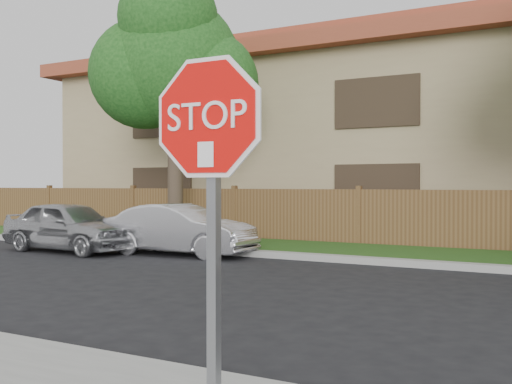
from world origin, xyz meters
The scene contains 6 objects.
far_curb centered at (0.00, 8.15, 0.07)m, with size 70.00×0.30×0.15m, color gray.
grass_strip centered at (0.00, 9.80, 0.06)m, with size 70.00×3.00×0.12m, color #1E4714.
tree_left centered at (-8.98, 9.57, 5.22)m, with size 4.80×3.90×7.78m.
stop_sign centered at (-0.57, -1.48, 1.83)m, with size 1.01×0.13×2.55m.
sedan_far_left centered at (-10.20, 6.75, 0.66)m, with size 1.55×3.86×1.32m, color #A6A7AB.
sedan_left centered at (-7.26, 7.52, 0.63)m, with size 1.33×3.81×1.25m, color silver.
Camera 1 is at (1.38, -4.49, 1.76)m, focal length 42.00 mm.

